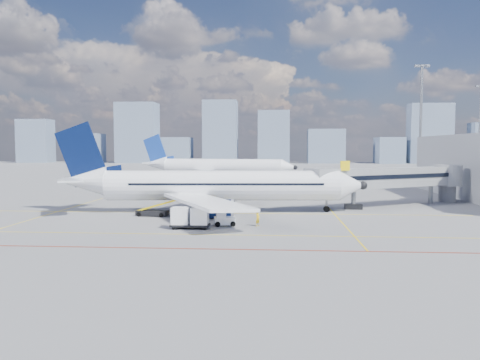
# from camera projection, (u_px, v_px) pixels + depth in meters

# --- Properties ---
(ground) EXTENTS (420.00, 420.00, 0.00)m
(ground) POSITION_uv_depth(u_px,v_px,m) (209.00, 224.00, 48.72)
(ground) COLOR slate
(ground) RESTS_ON ground
(apron_markings) EXTENTS (90.00, 35.12, 0.01)m
(apron_markings) POSITION_uv_depth(u_px,v_px,m) (197.00, 230.00, 44.87)
(apron_markings) COLOR yellow
(apron_markings) RESTS_ON ground
(jet_bridge) EXTENTS (23.55, 15.78, 6.30)m
(jet_bridge) POSITION_uv_depth(u_px,v_px,m) (397.00, 178.00, 63.58)
(jet_bridge) COLOR #95989D
(jet_bridge) RESTS_ON ground
(floodlight_mast_ne) EXTENTS (3.20, 0.61, 25.45)m
(floodlight_mast_ne) POSITION_uv_depth(u_px,v_px,m) (421.00, 121.00, 99.73)
(floodlight_mast_ne) COLOR slate
(floodlight_mast_ne) RESTS_ON ground
(floodlight_mast_far) EXTENTS (3.20, 0.61, 25.45)m
(floodlight_mast_far) POSITION_uv_depth(u_px,v_px,m) (480.00, 128.00, 132.60)
(floodlight_mast_far) COLOR slate
(floodlight_mast_far) RESTS_ON ground
(distant_skyline) EXTENTS (246.37, 15.50, 31.59)m
(distant_skyline) POSITION_uv_depth(u_px,v_px,m) (244.00, 139.00, 237.50)
(distant_skyline) COLOR slate
(distant_skyline) RESTS_ON ground
(main_aircraft) EXTENTS (38.21, 33.27, 11.15)m
(main_aircraft) POSITION_uv_depth(u_px,v_px,m) (209.00, 186.00, 57.36)
(main_aircraft) COLOR white
(main_aircraft) RESTS_ON ground
(second_aircraft) EXTENTS (38.79, 33.51, 11.40)m
(second_aircraft) POSITION_uv_depth(u_px,v_px,m) (216.00, 167.00, 113.61)
(second_aircraft) COLOR white
(second_aircraft) RESTS_ON ground
(baggage_tug) EXTENTS (2.32, 1.66, 1.48)m
(baggage_tug) POSITION_uv_depth(u_px,v_px,m) (224.00, 219.00, 47.38)
(baggage_tug) COLOR white
(baggage_tug) RESTS_ON ground
(cargo_dolly) EXTENTS (3.84, 1.75, 2.10)m
(cargo_dolly) POSITION_uv_depth(u_px,v_px,m) (190.00, 217.00, 45.79)
(cargo_dolly) COLOR black
(cargo_dolly) RESTS_ON ground
(belt_loader) EXTENTS (5.30, 1.93, 2.13)m
(belt_loader) POSITION_uv_depth(u_px,v_px,m) (153.00, 211.00, 54.10)
(belt_loader) COLOR black
(belt_loader) RESTS_ON ground
(ramp_worker) EXTENTS (0.61, 0.67, 1.53)m
(ramp_worker) POSITION_uv_depth(u_px,v_px,m) (258.00, 218.00, 47.34)
(ramp_worker) COLOR yellow
(ramp_worker) RESTS_ON ground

